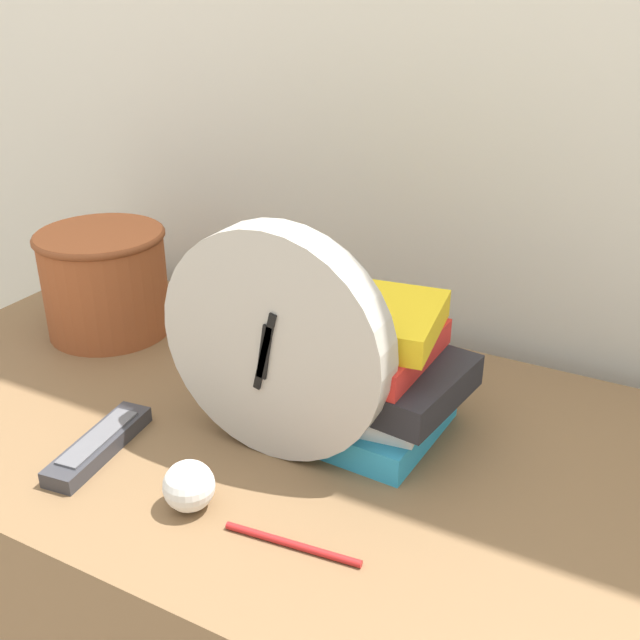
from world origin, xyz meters
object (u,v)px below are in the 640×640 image
Objects in this scene: book_stack at (354,366)px; tv_remote at (99,444)px; desk_clock at (275,344)px; basket at (105,279)px; pen at (292,544)px; crumpled_paper_ball at (189,486)px.

book_stack is 0.33m from tv_remote.
desk_clock is 0.44m from basket.
basket is at bearing 150.06° from pen.
desk_clock is 1.90× the size of pen.
desk_clock reaches higher than book_stack.
crumpled_paper_ball is at bearing -37.54° from basket.
pen is (0.51, -0.29, -0.08)m from basket.
crumpled_paper_ball is at bearing 179.39° from pen.
pen is at bearing -6.16° from tv_remote.
tv_remote is 0.16m from crumpled_paper_ball.
basket is 0.35m from tv_remote.
desk_clock is 1.43× the size of basket.
crumpled_paper_ball reaches higher than pen.
basket is 3.51× the size of crumpled_paper_ball.
book_stack is 0.26m from pen.
basket is at bearing 173.27° from book_stack.
pen is at bearing -0.61° from crumpled_paper_ball.
pen is (0.05, -0.24, -0.08)m from book_stack.
tv_remote is at bearing -139.28° from book_stack.
basket reaches higher than pen.
basket is 1.19× the size of tv_remote.
basket is (-0.41, 0.15, -0.05)m from desk_clock.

